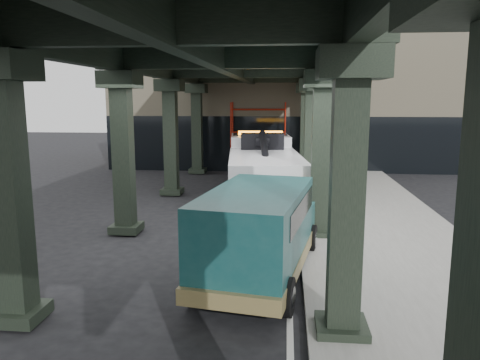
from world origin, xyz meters
The scene contains 8 objects.
ground centered at (0.00, 0.00, 0.00)m, with size 90.00×90.00×0.00m, color black.
sidewalk centered at (4.50, 2.00, 0.07)m, with size 5.00×40.00×0.15m, color gray.
lane_stripe centered at (1.70, 2.00, 0.01)m, with size 0.12×38.00×0.01m, color silver.
viaduct centered at (-0.40, 2.00, 5.46)m, with size 7.40×32.00×6.40m.
building centered at (2.00, 20.00, 4.00)m, with size 22.00×10.00×8.00m, color #C6B793.
scaffolding centered at (0.00, 14.64, 2.11)m, with size 3.08×0.88×4.00m.
tow_truck centered at (0.65, 6.55, 1.44)m, with size 3.41×9.22×2.96m.
towed_van centered at (0.99, -1.38, 1.18)m, with size 2.93×5.66×2.19m.
Camera 1 is at (1.57, -11.83, 4.19)m, focal length 35.00 mm.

